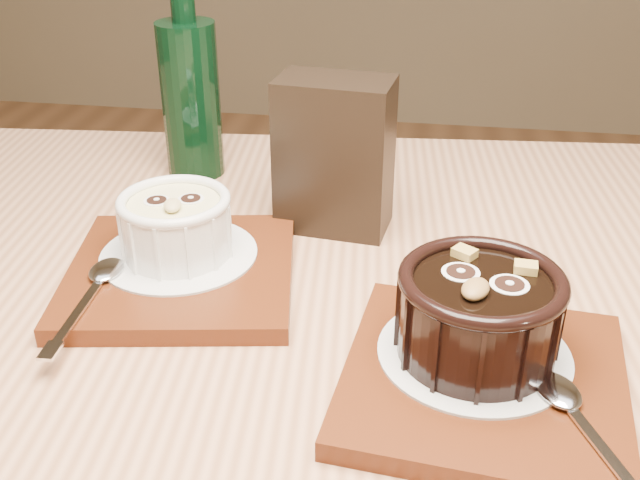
# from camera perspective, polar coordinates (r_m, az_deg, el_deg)

# --- Properties ---
(table) EXTENTS (1.27, 0.90, 0.75)m
(table) POSITION_cam_1_polar(r_m,az_deg,el_deg) (0.62, -1.87, -13.63)
(table) COLOR #9E6845
(table) RESTS_ON ground
(tray_left) EXTENTS (0.21, 0.21, 0.01)m
(tray_left) POSITION_cam_1_polar(r_m,az_deg,el_deg) (0.62, -10.52, -2.49)
(tray_left) COLOR #56240E
(tray_left) RESTS_ON table
(doily_left) EXTENTS (0.13, 0.13, 0.00)m
(doily_left) POSITION_cam_1_polar(r_m,az_deg,el_deg) (0.63, -10.69, -1.04)
(doily_left) COLOR silver
(doily_left) RESTS_ON tray_left
(ramekin_white) EXTENTS (0.09, 0.09, 0.05)m
(ramekin_white) POSITION_cam_1_polar(r_m,az_deg,el_deg) (0.62, -10.93, 1.31)
(ramekin_white) COLOR white
(ramekin_white) RESTS_ON doily_left
(spoon_left) EXTENTS (0.03, 0.14, 0.01)m
(spoon_left) POSITION_cam_1_polar(r_m,az_deg,el_deg) (0.59, -17.15, -3.91)
(spoon_left) COLOR silver
(spoon_left) RESTS_ON tray_left
(tray_right) EXTENTS (0.20, 0.20, 0.01)m
(tray_right) POSITION_cam_1_polar(r_m,az_deg,el_deg) (0.51, 12.32, -10.48)
(tray_right) COLOR #56240E
(tray_right) RESTS_ON table
(doily_right) EXTENTS (0.13, 0.13, 0.00)m
(doily_right) POSITION_cam_1_polar(r_m,az_deg,el_deg) (0.52, 11.64, -8.43)
(doily_right) COLOR silver
(doily_right) RESTS_ON tray_right
(ramekin_dark) EXTENTS (0.11, 0.11, 0.06)m
(ramekin_dark) POSITION_cam_1_polar(r_m,az_deg,el_deg) (0.50, 12.03, -5.27)
(ramekin_dark) COLOR black
(ramekin_dark) RESTS_ON doily_right
(spoon_right) EXTENTS (0.08, 0.13, 0.01)m
(spoon_right) POSITION_cam_1_polar(r_m,az_deg,el_deg) (0.48, 19.78, -13.37)
(spoon_right) COLOR silver
(spoon_right) RESTS_ON tray_right
(condiment_stand) EXTENTS (0.11, 0.07, 0.14)m
(condiment_stand) POSITION_cam_1_polar(r_m,az_deg,el_deg) (0.67, 1.11, 6.47)
(condiment_stand) COLOR black
(condiment_stand) RESTS_ON table
(green_bottle) EXTENTS (0.06, 0.06, 0.23)m
(green_bottle) POSITION_cam_1_polar(r_m,az_deg,el_deg) (0.79, -9.84, 10.92)
(green_bottle) COLOR black
(green_bottle) RESTS_ON table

